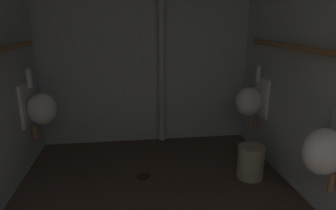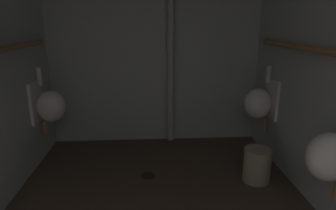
{
  "view_description": "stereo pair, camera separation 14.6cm",
  "coord_description": "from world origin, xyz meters",
  "px_view_note": "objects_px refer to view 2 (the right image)",
  "views": [
    {
      "loc": [
        -0.21,
        0.18,
        1.51
      ],
      "look_at": [
        0.06,
        2.23,
        0.93
      ],
      "focal_mm": 31.88,
      "sensor_mm": 36.0,
      "label": 1
    },
    {
      "loc": [
        -0.07,
        0.18,
        1.51
      ],
      "look_at": [
        0.06,
        2.23,
        0.93
      ],
      "focal_mm": 31.88,
      "sensor_mm": 36.0,
      "label": 2
    }
  ],
  "objects_px": {
    "floor_drain": "(148,175)",
    "waste_bin": "(257,165)",
    "urinal_right_mid": "(332,155)",
    "urinal_right_far": "(260,102)",
    "standpipe_back_wall": "(171,45)",
    "urinal_left_mid": "(49,105)"
  },
  "relations": [
    {
      "from": "urinal_right_far",
      "to": "floor_drain",
      "type": "bearing_deg",
      "value": -162.74
    },
    {
      "from": "urinal_right_far",
      "to": "waste_bin",
      "type": "xyz_separation_m",
      "value": [
        -0.19,
        -0.54,
        -0.48
      ]
    },
    {
      "from": "waste_bin",
      "to": "urinal_right_far",
      "type": "bearing_deg",
      "value": 70.96
    },
    {
      "from": "urinal_right_mid",
      "to": "urinal_right_far",
      "type": "xyz_separation_m",
      "value": [
        0.0,
        1.34,
        0.0
      ]
    },
    {
      "from": "floor_drain",
      "to": "waste_bin",
      "type": "relative_size",
      "value": 0.42
    },
    {
      "from": "urinal_right_mid",
      "to": "urinal_right_far",
      "type": "bearing_deg",
      "value": 90.0
    },
    {
      "from": "urinal_right_mid",
      "to": "floor_drain",
      "type": "height_order",
      "value": "urinal_right_mid"
    },
    {
      "from": "urinal_right_mid",
      "to": "floor_drain",
      "type": "bearing_deg",
      "value": 142.45
    },
    {
      "from": "urinal_left_mid",
      "to": "floor_drain",
      "type": "relative_size",
      "value": 5.39
    },
    {
      "from": "urinal_left_mid",
      "to": "floor_drain",
      "type": "distance_m",
      "value": 1.29
    },
    {
      "from": "urinal_left_mid",
      "to": "standpipe_back_wall",
      "type": "relative_size",
      "value": 0.31
    },
    {
      "from": "floor_drain",
      "to": "waste_bin",
      "type": "bearing_deg",
      "value": -8.19
    },
    {
      "from": "waste_bin",
      "to": "urinal_left_mid",
      "type": "bearing_deg",
      "value": 164.94
    },
    {
      "from": "urinal_right_far",
      "to": "floor_drain",
      "type": "xyz_separation_m",
      "value": [
        -1.25,
        -0.39,
        -0.64
      ]
    },
    {
      "from": "urinal_left_mid",
      "to": "waste_bin",
      "type": "bearing_deg",
      "value": -15.06
    },
    {
      "from": "urinal_right_mid",
      "to": "waste_bin",
      "type": "xyz_separation_m",
      "value": [
        -0.19,
        0.8,
        -0.48
      ]
    },
    {
      "from": "urinal_right_mid",
      "to": "standpipe_back_wall",
      "type": "relative_size",
      "value": 0.31
    },
    {
      "from": "urinal_right_mid",
      "to": "floor_drain",
      "type": "relative_size",
      "value": 5.39
    },
    {
      "from": "urinal_right_far",
      "to": "waste_bin",
      "type": "distance_m",
      "value": 0.74
    },
    {
      "from": "floor_drain",
      "to": "standpipe_back_wall",
      "type": "bearing_deg",
      "value": 71.93
    },
    {
      "from": "standpipe_back_wall",
      "to": "waste_bin",
      "type": "height_order",
      "value": "standpipe_back_wall"
    },
    {
      "from": "urinal_right_mid",
      "to": "standpipe_back_wall",
      "type": "bearing_deg",
      "value": 117.35
    }
  ]
}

